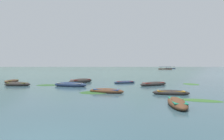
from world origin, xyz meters
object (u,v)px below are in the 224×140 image
rowboat_0 (12,81)px  ferry_0 (165,69)px  rowboat_10 (177,103)px  rowboat_2 (106,91)px  ferry_1 (170,68)px  rowboat_9 (125,82)px  rowboat_4 (81,81)px  rowboat_1 (171,93)px  rowboat_5 (17,84)px  rowboat_8 (154,84)px  rowboat_3 (70,85)px

rowboat_0 → ferry_0: (59.56, 110.69, 0.29)m
rowboat_10 → ferry_0: bearing=72.2°
rowboat_0 → rowboat_2: 17.99m
rowboat_10 → ferry_1: bearing=70.5°
rowboat_9 → ferry_1: (57.91, 143.67, 0.31)m
rowboat_4 → ferry_1: (64.29, 142.68, 0.21)m
rowboat_1 → rowboat_10: rowboat_10 is taller
rowboat_4 → ferry_0: 121.79m
rowboat_2 → ferry_0: 129.51m
rowboat_4 → rowboat_5: rowboat_4 is taller
rowboat_10 → rowboat_2: bearing=129.6°
rowboat_5 → ferry_0: 128.50m
rowboat_1 → rowboat_9: size_ratio=0.95×
rowboat_5 → ferry_0: size_ratio=0.34×
rowboat_8 → ferry_1: (54.55, 146.64, 0.26)m
rowboat_0 → rowboat_3: (10.08, -5.75, 0.05)m
rowboat_0 → rowboat_1: (19.92, -11.80, -0.00)m
rowboat_3 → rowboat_8: bearing=5.5°
rowboat_1 → rowboat_2: size_ratio=0.94×
rowboat_3 → rowboat_4: (0.46, 4.94, 0.02)m
ferry_1 → rowboat_0: bearing=-117.8°
rowboat_3 → ferry_1: ferry_1 is taller
rowboat_2 → ferry_1: bearing=68.4°
rowboat_5 → rowboat_8: (16.87, 0.13, -0.01)m
ferry_1 → ferry_0: bearing=-116.1°
rowboat_8 → rowboat_10: 11.30m
rowboat_5 → rowboat_10: rowboat_5 is taller
rowboat_2 → rowboat_4: bearing=111.6°
rowboat_3 → rowboat_8: size_ratio=1.02×
rowboat_2 → ferry_0: size_ratio=0.33×
rowboat_1 → rowboat_9: bearing=106.7°
rowboat_0 → rowboat_10: (18.80, -15.98, 0.02)m
rowboat_2 → rowboat_5: size_ratio=0.99×
rowboat_1 → ferry_0: (39.64, 122.49, 0.29)m
rowboat_2 → rowboat_3: bearing=131.4°
rowboat_5 → rowboat_10: 18.97m
rowboat_2 → rowboat_9: size_ratio=1.01×
rowboat_2 → rowboat_8: 8.32m
rowboat_4 → rowboat_5: size_ratio=1.21×
rowboat_2 → rowboat_10: rowboat_10 is taller
rowboat_3 → rowboat_5: bearing=172.7°
rowboat_3 → ferry_1: 161.20m
rowboat_1 → rowboat_4: (-9.38, 10.99, 0.08)m
rowboat_1 → rowboat_4: 14.45m
rowboat_3 → rowboat_10: size_ratio=1.32×
rowboat_8 → ferry_0: (39.28, 115.46, 0.26)m
rowboat_4 → rowboat_9: bearing=-8.9°
rowboat_1 → ferry_1: bearing=70.3°
rowboat_1 → rowboat_9: 10.44m
rowboat_1 → rowboat_10: bearing=-105.0°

